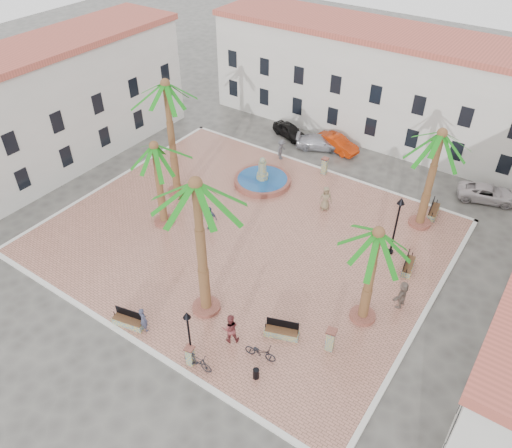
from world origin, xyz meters
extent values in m
plane|color=#56544F|center=(0.00, 0.00, 0.00)|extent=(120.00, 120.00, 0.00)
cube|color=#B47360|center=(0.00, 0.00, 0.07)|extent=(26.00, 22.00, 0.15)
cube|color=silver|center=(0.00, 11.00, 0.08)|extent=(26.30, 0.30, 0.16)
cube|color=silver|center=(0.00, -11.00, 0.08)|extent=(26.30, 0.30, 0.16)
cube|color=silver|center=(13.00, 0.00, 0.08)|extent=(0.30, 22.30, 0.16)
cube|color=silver|center=(-13.00, 0.00, 0.08)|extent=(0.30, 22.30, 0.16)
cube|color=silver|center=(0.00, 20.00, 4.50)|extent=(30.00, 7.00, 9.00)
cube|color=#BC5243|center=(0.00, 20.00, 9.25)|extent=(30.40, 7.40, 0.50)
cube|color=black|center=(-13.12, 16.52, 2.20)|extent=(1.00, 0.12, 1.60)
cube|color=black|center=(-9.38, 16.52, 2.20)|extent=(1.00, 0.12, 1.60)
cube|color=black|center=(-5.62, 16.52, 2.20)|extent=(1.00, 0.12, 1.60)
cube|color=black|center=(-1.88, 16.52, 2.20)|extent=(1.00, 0.12, 1.60)
cube|color=black|center=(1.88, 16.52, 2.20)|extent=(1.00, 0.12, 1.60)
cube|color=black|center=(5.62, 16.52, 2.20)|extent=(1.00, 0.12, 1.60)
cube|color=black|center=(9.38, 16.52, 2.20)|extent=(1.00, 0.12, 1.60)
cube|color=black|center=(13.12, 16.52, 2.20)|extent=(1.00, 0.12, 1.60)
cube|color=black|center=(-13.12, 16.52, 5.20)|extent=(1.00, 0.12, 1.60)
cube|color=black|center=(-9.38, 16.52, 5.20)|extent=(1.00, 0.12, 1.60)
cube|color=black|center=(-5.62, 16.52, 5.20)|extent=(1.00, 0.12, 1.60)
cube|color=black|center=(-1.88, 16.52, 5.20)|extent=(1.00, 0.12, 1.60)
cube|color=black|center=(1.88, 16.52, 5.20)|extent=(1.00, 0.12, 1.60)
cube|color=black|center=(5.62, 16.52, 5.20)|extent=(1.00, 0.12, 1.60)
cube|color=black|center=(9.38, 16.52, 5.20)|extent=(1.00, 0.12, 1.60)
cube|color=black|center=(16.54, -5.77, 2.20)|extent=(0.12, 1.00, 1.60)
cube|color=black|center=(16.54, -2.06, 2.20)|extent=(0.12, 1.00, 1.60)
cube|color=black|center=(16.54, 1.65, 2.20)|extent=(0.12, 1.00, 1.60)
cube|color=black|center=(16.54, -9.49, 5.20)|extent=(0.12, 1.00, 1.60)
cube|color=black|center=(16.54, -5.77, 5.20)|extent=(0.12, 1.00, 1.60)
cube|color=black|center=(16.54, -2.06, 5.20)|extent=(0.12, 1.00, 1.60)
cube|color=silver|center=(-19.00, 0.00, 4.75)|extent=(6.00, 24.00, 9.50)
cube|color=#BC5243|center=(-19.00, 0.00, 9.75)|extent=(6.40, 24.40, 0.50)
cube|color=black|center=(-16.02, -6.00, 2.20)|extent=(0.12, 1.00, 1.60)
cube|color=black|center=(-16.02, -2.00, 2.20)|extent=(0.12, 1.00, 1.60)
cube|color=black|center=(-16.02, 2.00, 2.20)|extent=(0.12, 1.00, 1.60)
cube|color=black|center=(-16.02, 6.00, 2.20)|extent=(0.12, 1.00, 1.60)
cube|color=black|center=(-16.02, 10.00, 2.20)|extent=(0.12, 1.00, 1.60)
cube|color=black|center=(-16.02, -6.00, 5.20)|extent=(0.12, 1.00, 1.60)
cube|color=black|center=(-16.02, -2.00, 5.20)|extent=(0.12, 1.00, 1.60)
cube|color=black|center=(-16.02, 2.00, 5.20)|extent=(0.12, 1.00, 1.60)
cube|color=black|center=(-16.02, 6.00, 5.20)|extent=(0.12, 1.00, 1.60)
cube|color=black|center=(-16.02, 10.00, 5.20)|extent=(0.12, 1.00, 1.60)
cylinder|color=#944E40|center=(-2.70, 6.29, 0.37)|extent=(4.57, 4.57, 0.44)
cylinder|color=#194C8C|center=(-2.70, 6.29, 0.56)|extent=(4.02, 4.02, 0.07)
cylinder|color=gray|center=(-2.70, 6.29, 0.59)|extent=(0.98, 0.98, 0.87)
cylinder|color=gray|center=(-2.70, 6.29, 1.46)|extent=(0.65, 0.65, 1.31)
sphere|color=gray|center=(-2.70, 6.29, 2.27)|extent=(0.48, 0.48, 0.48)
cylinder|color=#944E40|center=(-7.50, 1.43, 0.27)|extent=(1.56, 1.56, 0.23)
cylinder|color=brown|center=(-7.50, 1.43, 4.73)|extent=(0.51, 0.51, 8.70)
sphere|color=brown|center=(-7.50, 1.43, 9.08)|extent=(0.68, 0.68, 0.68)
cylinder|color=#944E40|center=(-5.70, -2.03, 0.26)|extent=(1.46, 1.46, 0.22)
cylinder|color=brown|center=(-5.70, -2.03, 3.40)|extent=(0.48, 0.48, 6.07)
sphere|color=brown|center=(-5.70, -2.03, 6.44)|extent=(0.64, 0.64, 0.64)
cylinder|color=#944E40|center=(2.14, -6.86, 0.27)|extent=(1.66, 1.66, 0.25)
cylinder|color=brown|center=(2.14, -6.86, 4.72)|extent=(0.54, 0.54, 8.64)
sphere|color=brown|center=(2.14, -6.86, 9.03)|extent=(0.73, 0.73, 0.73)
cylinder|color=#944E40|center=(10.09, -2.22, 0.26)|extent=(1.51, 1.51, 0.23)
cylinder|color=brown|center=(10.09, -2.22, 3.44)|extent=(0.49, 0.49, 6.13)
sphere|color=brown|center=(10.09, -2.22, 6.51)|extent=(0.66, 0.66, 0.66)
cylinder|color=#944E40|center=(9.70, 8.27, 0.27)|extent=(1.57, 1.57, 0.24)
cylinder|color=brown|center=(9.70, 8.27, 3.93)|extent=(0.51, 0.51, 7.08)
sphere|color=brown|center=(9.70, 8.27, 7.47)|extent=(0.69, 0.69, 0.69)
cube|color=gray|center=(-0.70, -10.40, 0.36)|extent=(2.02, 0.99, 0.43)
cube|color=#56351E|center=(-0.70, -10.40, 0.61)|extent=(1.90, 0.92, 0.06)
cube|color=black|center=(-0.75, -10.17, 0.90)|extent=(1.79, 0.45, 0.54)
cylinder|color=black|center=(-1.59, -10.60, 0.74)|extent=(0.05, 0.05, 0.32)
cylinder|color=black|center=(0.19, -10.20, 0.74)|extent=(0.05, 0.05, 0.32)
cube|color=gray|center=(6.93, -6.09, 0.37)|extent=(2.04, 1.23, 0.43)
cube|color=#56351E|center=(6.93, -6.09, 0.62)|extent=(1.92, 1.14, 0.07)
cube|color=black|center=(6.85, -5.87, 0.91)|extent=(1.75, 0.68, 0.54)
cylinder|color=black|center=(6.06, -6.41, 0.75)|extent=(0.05, 0.05, 0.33)
cylinder|color=black|center=(7.80, -5.78, 0.75)|extent=(0.05, 0.05, 0.33)
cube|color=gray|center=(10.79, 3.20, 0.36)|extent=(0.85, 1.93, 0.42)
cube|color=#56351E|center=(10.79, 3.20, 0.60)|extent=(0.79, 1.82, 0.06)
cube|color=black|center=(10.56, 3.17, 0.88)|extent=(0.33, 1.75, 0.52)
cylinder|color=black|center=(10.92, 2.33, 0.72)|extent=(0.05, 0.05, 0.31)
cylinder|color=black|center=(10.65, 4.07, 0.72)|extent=(0.05, 0.05, 0.31)
cube|color=gray|center=(10.14, 9.95, 0.37)|extent=(0.85, 2.01, 0.43)
cube|color=#56351E|center=(10.14, 9.95, 0.61)|extent=(0.78, 1.89, 0.06)
cube|color=black|center=(9.90, 9.92, 0.91)|extent=(0.30, 1.83, 0.54)
cylinder|color=black|center=(10.26, 9.04, 0.74)|extent=(0.05, 0.05, 0.32)
cylinder|color=black|center=(10.02, 10.86, 0.74)|extent=(0.05, 0.05, 0.32)
cylinder|color=black|center=(3.87, -10.21, 0.22)|extent=(0.34, 0.34, 0.15)
cylinder|color=black|center=(3.87, -10.21, 1.93)|extent=(0.11, 0.11, 3.37)
cone|color=black|center=(3.87, -10.21, 3.75)|extent=(0.41, 0.41, 0.37)
sphere|color=beige|center=(3.87, -10.21, 3.61)|extent=(0.22, 0.22, 0.22)
cylinder|color=black|center=(9.19, 4.08, 0.24)|extent=(0.40, 0.40, 0.18)
cylinder|color=black|center=(9.19, 4.08, 2.27)|extent=(0.13, 0.13, 4.01)
cone|color=black|center=(9.19, 4.08, 4.44)|extent=(0.49, 0.49, 0.45)
sphere|color=beige|center=(9.19, 4.08, 4.27)|extent=(0.27, 0.27, 0.27)
cube|color=gray|center=(3.95, -10.40, 0.76)|extent=(0.44, 0.44, 1.22)
cube|color=#944E40|center=(3.95, -10.40, 1.42)|extent=(0.55, 0.55, 0.09)
cube|color=gray|center=(0.72, 10.40, 0.83)|extent=(0.42, 0.42, 1.35)
cube|color=#944E40|center=(0.72, 10.40, 1.55)|extent=(0.53, 0.53, 0.10)
cube|color=gray|center=(9.57, -5.35, 0.85)|extent=(0.50, 0.50, 1.39)
cube|color=#944E40|center=(9.57, -5.35, 1.59)|extent=(0.63, 0.63, 0.11)
cylinder|color=black|center=(7.30, -9.16, 0.47)|extent=(0.33, 0.33, 0.65)
imported|color=#36384F|center=(0.29, -10.10, 1.00)|extent=(0.67, 0.49, 1.69)
imported|color=black|center=(6.78, -7.98, 0.62)|extent=(1.87, 0.93, 0.94)
imported|color=brown|center=(4.75, -7.93, 1.12)|extent=(1.19, 1.16, 1.93)
imported|color=black|center=(4.45, -10.40, 0.67)|extent=(1.77, 0.65, 1.04)
imported|color=#79674B|center=(3.16, 6.00, 1.11)|extent=(1.12, 1.05, 1.93)
imported|color=#353B56|center=(-2.47, -0.70, 1.07)|extent=(1.14, 0.63, 1.84)
imported|color=#4A4A4E|center=(-3.50, 10.40, 1.07)|extent=(0.78, 1.24, 1.83)
imported|color=#766359|center=(11.53, -0.11, 1.07)|extent=(0.64, 1.74, 1.84)
imported|color=black|center=(-5.14, 14.49, 0.64)|extent=(4.05, 2.66, 1.28)
imported|color=#BA2C06|center=(-0.39, 14.72, 0.69)|extent=(4.36, 2.21, 1.37)
imported|color=#ABABB4|center=(-1.71, 14.12, 0.62)|extent=(4.64, 3.38, 1.25)
imported|color=silver|center=(12.83, 14.36, 0.62)|extent=(4.85, 3.28, 1.23)
camera|label=1|loc=(16.09, -21.94, 22.38)|focal=35.00mm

